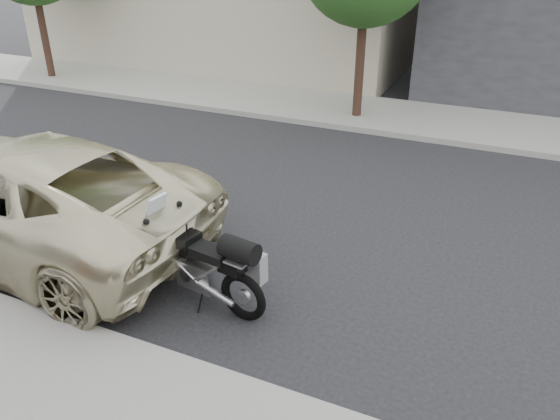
{
  "coord_description": "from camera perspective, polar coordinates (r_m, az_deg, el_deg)",
  "views": [
    {
      "loc": [
        -1.99,
        8.13,
        4.73
      ],
      "look_at": [
        1.02,
        1.39,
        0.9
      ],
      "focal_mm": 35.0,
      "sensor_mm": 36.0,
      "label": 1
    }
  ],
  "objects": [
    {
      "name": "far_sidewalk",
      "position": [
        15.48,
        15.69,
        8.89
      ],
      "size": [
        44.0,
        3.0,
        0.15
      ],
      "primitive_type": "cube",
      "color": "gray",
      "rests_on": "ground"
    },
    {
      "name": "ground",
      "position": [
        9.61,
        8.94,
        -2.42
      ],
      "size": [
        120.0,
        120.0,
        0.0
      ],
      "primitive_type": "plane",
      "color": "black",
      "rests_on": "ground"
    },
    {
      "name": "minivan",
      "position": [
        9.73,
        -25.4,
        1.43
      ],
      "size": [
        6.55,
        3.15,
        1.8
      ],
      "primitive_type": "imported",
      "rotation": [
        0.0,
        0.0,
        1.54
      ],
      "color": "beige",
      "rests_on": "ground"
    },
    {
      "name": "motorcycle",
      "position": [
        7.58,
        -7.78,
        -5.54
      ],
      "size": [
        2.32,
        0.8,
        1.47
      ],
      "rotation": [
        0.0,
        0.0,
        -0.16
      ],
      "color": "black",
      "rests_on": "ground"
    }
  ]
}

